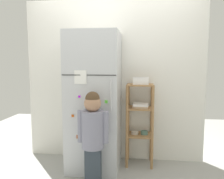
{
  "coord_description": "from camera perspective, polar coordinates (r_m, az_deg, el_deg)",
  "views": [
    {
      "loc": [
        0.39,
        -2.94,
        1.41
      ],
      "look_at": [
        0.02,
        0.02,
        1.07
      ],
      "focal_mm": 36.93,
      "sensor_mm": 36.0,
      "label": 1
    }
  ],
  "objects": [
    {
      "name": "child_standing",
      "position": [
        2.66,
        -4.76,
        -9.77
      ],
      "size": [
        0.35,
        0.26,
        1.1
      ],
      "color": "#343F49",
      "rests_on": "ground"
    },
    {
      "name": "kitchen_wall_back",
      "position": [
        3.34,
        0.47,
        2.18
      ],
      "size": [
        2.57,
        0.03,
        2.31
      ],
      "primitive_type": "cube",
      "color": "silver",
      "rests_on": "ground"
    },
    {
      "name": "pantry_shelf_unit",
      "position": [
        3.21,
        6.92,
        -6.65
      ],
      "size": [
        0.37,
        0.31,
        1.13
      ],
      "color": "#9E7247",
      "rests_on": "ground"
    },
    {
      "name": "fruit_bin",
      "position": [
        3.11,
        6.95,
        1.93
      ],
      "size": [
        0.21,
        0.14,
        0.1
      ],
      "color": "white",
      "rests_on": "pantry_shelf_unit"
    },
    {
      "name": "refrigerator",
      "position": [
        3.07,
        -4.4,
        -2.95
      ],
      "size": [
        0.67,
        0.67,
        1.81
      ],
      "color": "silver",
      "rests_on": "ground"
    },
    {
      "name": "ground_plane",
      "position": [
        3.29,
        -0.34,
        -18.86
      ],
      "size": [
        6.0,
        6.0,
        0.0
      ],
      "primitive_type": "plane",
      "color": "#999993"
    }
  ]
}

